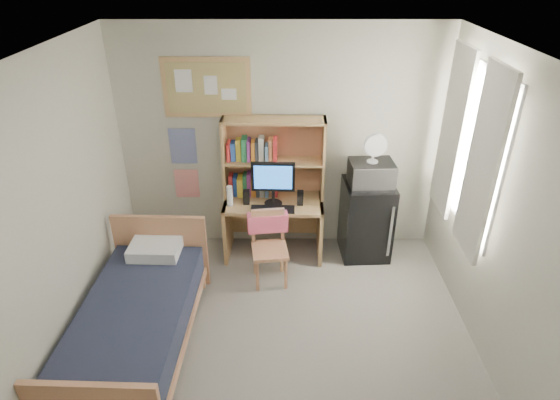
{
  "coord_description": "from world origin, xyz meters",
  "views": [
    {
      "loc": [
        0.01,
        -2.83,
        3.26
      ],
      "look_at": [
        -0.0,
        1.2,
        1.05
      ],
      "focal_mm": 30.0,
      "sensor_mm": 36.0,
      "label": 1
    }
  ],
  "objects_px": {
    "desk_chair": "(270,250)",
    "mini_fridge": "(366,219)",
    "monitor": "(273,184)",
    "microwave": "(371,174)",
    "bulletin_board": "(207,88)",
    "speaker_left": "(246,197)",
    "speaker_right": "(300,198)",
    "bed": "(137,327)",
    "desk_fan": "(374,149)",
    "desk": "(274,228)"
  },
  "relations": [
    {
      "from": "desk_chair",
      "to": "mini_fridge",
      "type": "bearing_deg",
      "value": 18.95
    },
    {
      "from": "monitor",
      "to": "microwave",
      "type": "xyz_separation_m",
      "value": [
        1.07,
        0.05,
        0.1
      ]
    },
    {
      "from": "desk_chair",
      "to": "monitor",
      "type": "distance_m",
      "value": 0.73
    },
    {
      "from": "bulletin_board",
      "to": "speaker_left",
      "type": "relative_size",
      "value": 5.65
    },
    {
      "from": "microwave",
      "to": "bulletin_board",
      "type": "bearing_deg",
      "value": 167.63
    },
    {
      "from": "monitor",
      "to": "speaker_right",
      "type": "height_order",
      "value": "monitor"
    },
    {
      "from": "speaker_left",
      "to": "bed",
      "type": "bearing_deg",
      "value": -119.98
    },
    {
      "from": "speaker_left",
      "to": "microwave",
      "type": "xyz_separation_m",
      "value": [
        1.37,
        0.04,
        0.27
      ]
    },
    {
      "from": "desk_chair",
      "to": "bed",
      "type": "height_order",
      "value": "desk_chair"
    },
    {
      "from": "desk_fan",
      "to": "microwave",
      "type": "bearing_deg",
      "value": 0.0
    },
    {
      "from": "speaker_right",
      "to": "desk_fan",
      "type": "height_order",
      "value": "desk_fan"
    },
    {
      "from": "desk_chair",
      "to": "monitor",
      "type": "xyz_separation_m",
      "value": [
        0.03,
        0.48,
        0.55
      ]
    },
    {
      "from": "speaker_right",
      "to": "speaker_left",
      "type": "bearing_deg",
      "value": -180.0
    },
    {
      "from": "desk_chair",
      "to": "microwave",
      "type": "distance_m",
      "value": 1.38
    },
    {
      "from": "monitor",
      "to": "desk_chair",
      "type": "bearing_deg",
      "value": -92.18
    },
    {
      "from": "bed",
      "to": "desk_fan",
      "type": "height_order",
      "value": "desk_fan"
    },
    {
      "from": "monitor",
      "to": "desk_fan",
      "type": "xyz_separation_m",
      "value": [
        1.07,
        0.05,
        0.39
      ]
    },
    {
      "from": "mini_fridge",
      "to": "desk_fan",
      "type": "bearing_deg",
      "value": -90.0
    },
    {
      "from": "microwave",
      "to": "speaker_right",
      "type": "bearing_deg",
      "value": -178.61
    },
    {
      "from": "bulletin_board",
      "to": "desk_chair",
      "type": "height_order",
      "value": "bulletin_board"
    },
    {
      "from": "microwave",
      "to": "bed",
      "type": "bearing_deg",
      "value": -149.46
    },
    {
      "from": "desk",
      "to": "desk_chair",
      "type": "height_order",
      "value": "desk_chair"
    },
    {
      "from": "speaker_right",
      "to": "microwave",
      "type": "height_order",
      "value": "microwave"
    },
    {
      "from": "bulletin_board",
      "to": "desk",
      "type": "height_order",
      "value": "bulletin_board"
    },
    {
      "from": "desk",
      "to": "monitor",
      "type": "distance_m",
      "value": 0.61
    },
    {
      "from": "speaker_left",
      "to": "microwave",
      "type": "relative_size",
      "value": 0.35
    },
    {
      "from": "mini_fridge",
      "to": "speaker_left",
      "type": "xyz_separation_m",
      "value": [
        -1.37,
        -0.06,
        0.32
      ]
    },
    {
      "from": "microwave",
      "to": "mini_fridge",
      "type": "bearing_deg",
      "value": 90.0
    },
    {
      "from": "monitor",
      "to": "speaker_right",
      "type": "relative_size",
      "value": 3.02
    },
    {
      "from": "mini_fridge",
      "to": "speaker_left",
      "type": "relative_size",
      "value": 5.52
    },
    {
      "from": "desk_chair",
      "to": "speaker_left",
      "type": "bearing_deg",
      "value": 111.39
    },
    {
      "from": "bulletin_board",
      "to": "speaker_left",
      "type": "height_order",
      "value": "bulletin_board"
    },
    {
      "from": "speaker_left",
      "to": "microwave",
      "type": "height_order",
      "value": "microwave"
    },
    {
      "from": "desk_chair",
      "to": "desk_fan",
      "type": "height_order",
      "value": "desk_fan"
    },
    {
      "from": "desk_chair",
      "to": "monitor",
      "type": "relative_size",
      "value": 1.61
    },
    {
      "from": "desk_chair",
      "to": "bed",
      "type": "bearing_deg",
      "value": -147.56
    },
    {
      "from": "monitor",
      "to": "microwave",
      "type": "height_order",
      "value": "monitor"
    },
    {
      "from": "desk_chair",
      "to": "mini_fridge",
      "type": "height_order",
      "value": "mini_fridge"
    },
    {
      "from": "mini_fridge",
      "to": "desk_fan",
      "type": "xyz_separation_m",
      "value": [
        0.0,
        -0.02,
        0.88
      ]
    },
    {
      "from": "bed",
      "to": "monitor",
      "type": "bearing_deg",
      "value": 52.31
    },
    {
      "from": "bed",
      "to": "speaker_left",
      "type": "relative_size",
      "value": 11.16
    },
    {
      "from": "monitor",
      "to": "bulletin_board",
      "type": "bearing_deg",
      "value": 155.59
    },
    {
      "from": "desk",
      "to": "monitor",
      "type": "bearing_deg",
      "value": -90.0
    },
    {
      "from": "mini_fridge",
      "to": "desk_fan",
      "type": "distance_m",
      "value": 0.88
    },
    {
      "from": "speaker_left",
      "to": "desk_fan",
      "type": "bearing_deg",
      "value": 3.4
    },
    {
      "from": "bulletin_board",
      "to": "desk",
      "type": "bearing_deg",
      "value": -21.96
    },
    {
      "from": "desk",
      "to": "desk_chair",
      "type": "xyz_separation_m",
      "value": [
        -0.03,
        -0.54,
        0.06
      ]
    },
    {
      "from": "speaker_left",
      "to": "speaker_right",
      "type": "distance_m",
      "value": 0.6
    },
    {
      "from": "speaker_right",
      "to": "desk",
      "type": "bearing_deg",
      "value": 168.69
    },
    {
      "from": "bulletin_board",
      "to": "mini_fridge",
      "type": "xyz_separation_m",
      "value": [
        1.77,
        -0.27,
        -1.46
      ]
    }
  ]
}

